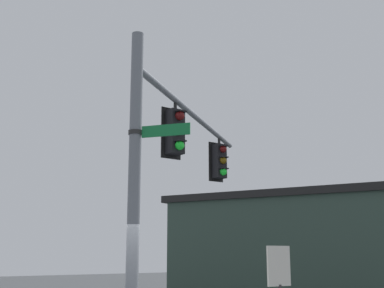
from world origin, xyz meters
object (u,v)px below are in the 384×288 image
traffic_light_nearest_pole (176,132)px  historical_marker (279,284)px  street_name_sign (151,131)px  traffic_light_mid_inner (220,161)px

traffic_light_nearest_pole → historical_marker: 4.18m
traffic_light_nearest_pole → street_name_sign: (1.62, 1.54, -0.53)m
street_name_sign → historical_marker: 3.82m
traffic_light_mid_inner → historical_marker: 6.28m
traffic_light_mid_inner → historical_marker: bearing=62.4°
traffic_light_nearest_pole → street_name_sign: 2.30m
street_name_sign → historical_marker: bearing=161.4°
street_name_sign → historical_marker: size_ratio=0.48×
traffic_light_mid_inner → street_name_sign: 6.27m
traffic_light_nearest_pole → historical_marker: (-0.81, 2.36, -3.36)m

